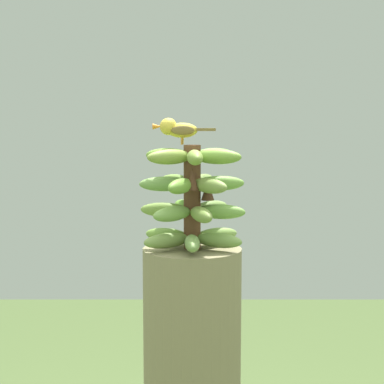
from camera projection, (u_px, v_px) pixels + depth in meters
banana_bunch at (192, 197)px, 1.74m from camera, size 0.30×0.30×0.29m
perched_bird at (177, 129)px, 1.75m from camera, size 0.06×0.18×0.07m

